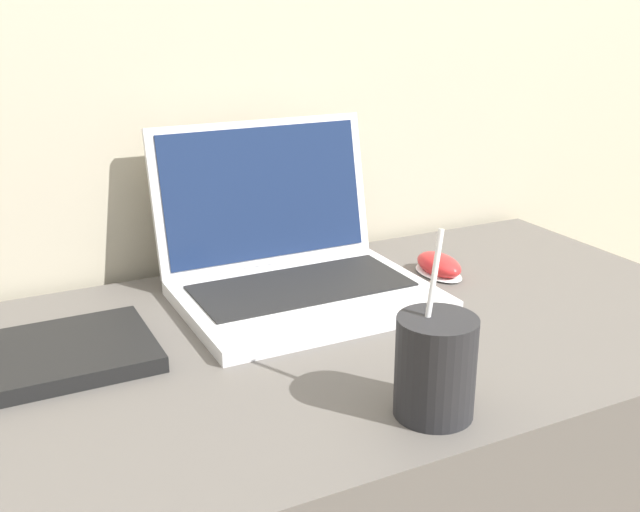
% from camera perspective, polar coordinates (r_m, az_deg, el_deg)
% --- Properties ---
extents(laptop, '(0.35, 0.31, 0.24)m').
position_cam_1_polar(laptop, '(1.09, -2.16, -0.35)').
color(laptop, silver).
rests_on(laptop, desk).
extents(drink_cup, '(0.08, 0.08, 0.20)m').
position_cam_1_polar(drink_cup, '(0.78, 8.79, -8.20)').
color(drink_cup, '#232326').
rests_on(drink_cup, desk).
extents(computer_mouse, '(0.06, 0.10, 0.03)m').
position_cam_1_polar(computer_mouse, '(1.19, 9.04, -0.75)').
color(computer_mouse, white).
rests_on(computer_mouse, desk).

